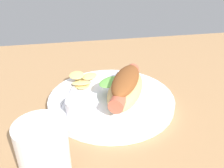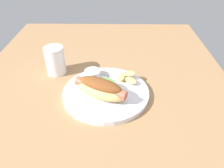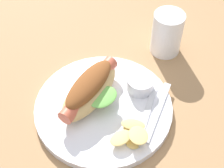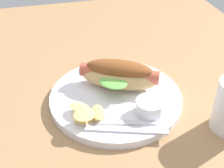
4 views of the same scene
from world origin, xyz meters
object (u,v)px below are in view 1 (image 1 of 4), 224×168
plate (111,99)px  knife (62,99)px  hot_dog (125,86)px  chips_pile (82,80)px  fork (72,96)px  sauce_ramekin (80,106)px  drinking_cup (44,155)px

plate → knife: knife is taller
hot_dog → chips_pile: 11.96cm
plate → chips_pile: bearing=-49.9°
fork → knife: size_ratio=0.95×
chips_pile → fork: bearing=62.2°
fork → sauce_ramekin: bearing=-154.1°
hot_dog → chips_pile: size_ratio=2.23×
hot_dog → drinking_cup: size_ratio=1.73×
fork → drinking_cup: 20.82cm
hot_dog → knife: bearing=107.3°
plate → sauce_ramekin: bearing=33.9°
knife → chips_pile: chips_pile is taller
drinking_cup → knife: bearing=-96.5°
plate → fork: size_ratio=1.92×
hot_dog → sauce_ramekin: 10.55cm
hot_dog → fork: (11.25, -2.99, -2.85)cm
plate → sauce_ramekin: sauce_ramekin is taller
hot_dog → fork: bearing=101.7°
plate → fork: bearing=-10.8°
hot_dog → drinking_cup: drinking_cup is taller
plate → chips_pile: 9.15cm
chips_pile → hot_dog: bearing=136.0°
knife → hot_dog: bearing=-81.1°
hot_dog → knife: hot_dog is taller
sauce_ramekin → knife: bearing=-58.3°
sauce_ramekin → knife: size_ratio=0.36×
hot_dog → knife: 13.78cm
knife → sauce_ramekin: bearing=-130.2°
drinking_cup → plate: bearing=-124.6°
sauce_ramekin → drinking_cup: drinking_cup is taller
sauce_ramekin → knife: sauce_ramekin is taller
fork → drinking_cup: size_ratio=1.40×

